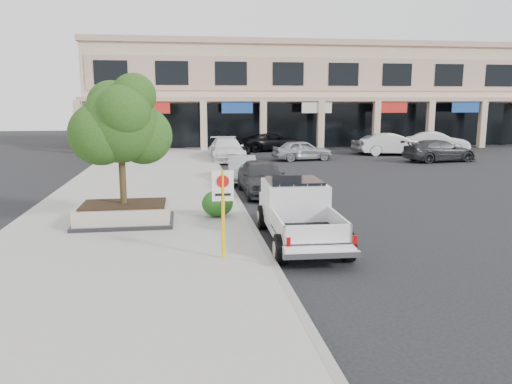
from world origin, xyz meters
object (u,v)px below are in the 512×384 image
Objects in this scene: lot_car_f at (437,142)px; lot_car_a at (302,150)px; curb_car_b at (242,169)px; curb_car_d at (232,148)px; no_parking_sign at (223,202)px; curb_car_a at (262,177)px; pickup_truck at (300,214)px; lot_car_b at (394,144)px; planter at (124,214)px; planter_tree at (125,124)px; lot_car_c at (439,151)px; lot_car_d at (274,142)px; curb_car_c at (227,149)px; lot_car_e at (381,144)px.

lot_car_a is at bearing 132.77° from lot_car_f.
curb_car_d is at bearing 91.02° from curb_car_b.
lot_car_f is (17.03, 1.13, 0.16)m from curb_car_d.
no_parking_sign is 9.88m from curb_car_a.
lot_car_b is (12.83, 22.72, -0.04)m from pickup_truck.
lot_car_a is at bearing 78.21° from pickup_truck.
no_parking_sign reaches higher than planter.
planter_tree is at bearing -136.88° from curb_car_a.
no_parking_sign is 28.73m from lot_car_b.
curb_car_d is at bearing 62.48° from lot_car_c.
lot_car_f reaches higher than lot_car_a.
lot_car_d is at bearing 77.10° from no_parking_sign.
lot_car_c is (14.27, 18.38, -0.13)m from pickup_truck.
lot_car_c is at bearing 38.77° from planter.
lot_car_a is (7.40, 22.08, -0.92)m from no_parking_sign.
curb_car_b reaches higher than planter.
curb_car_a is 19.94m from lot_car_d.
curb_car_a is at bearing -92.43° from curb_car_d.
pickup_truck is at bearing -27.82° from planter_tree.
planter_tree reaches higher than lot_car_c.
planter_tree is 27.05m from lot_car_b.
lot_car_f reaches higher than planter.
pickup_truck is 29.92m from lot_car_f.
lot_car_b reaches higher than lot_car_a.
no_parking_sign is at bearing 167.88° from lot_car_f.
lot_car_b is (18.20, 20.11, 0.36)m from planter.
curb_car_a is 17.63m from lot_car_c.
lot_car_f is (13.06, -3.00, 0.08)m from lot_car_d.
lot_car_a is at bearing -179.44° from lot_car_d.
curb_car_a is 1.15× the size of curb_car_b.
curb_car_b is 0.73× the size of curb_car_c.
lot_car_e is (17.50, 21.13, -2.60)m from planter_tree.
curb_car_a reaches higher than lot_car_a.
planter_tree is 6.44m from pickup_truck.
lot_car_c is at bearing -166.46° from lot_car_e.
lot_car_c is at bearing 54.09° from pickup_truck.
pickup_truck reaches higher than lot_car_f.
lot_car_f reaches higher than curb_car_b.
curb_car_b is at bearing 61.06° from planter.
lot_car_e is (8.03, -3.51, 0.06)m from lot_car_d.
lot_car_d is at bearing 72.85° from lot_car_b.
curb_car_c is (0.01, 9.27, 0.14)m from curb_car_b.
planter_tree is (0.13, 0.15, 2.94)m from planter.
lot_car_b is (13.18, 11.03, 0.17)m from curb_car_b.
curb_car_d is 0.94× the size of lot_car_b.
curb_car_d is at bearing 51.78° from lot_car_a.
pickup_truck is (5.37, -2.61, 0.40)m from planter.
curb_car_a is 15.38m from curb_car_d.
lot_car_c is at bearing -150.18° from lot_car_b.
lot_car_a is (5.33, -0.50, -0.09)m from curb_car_c.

